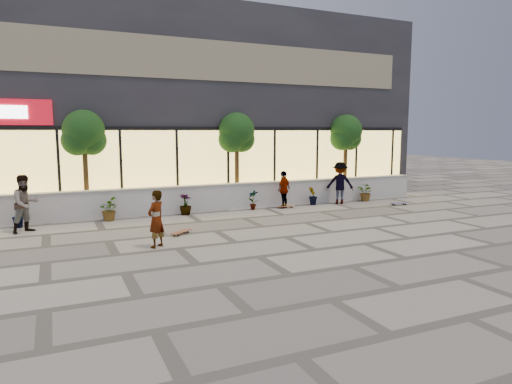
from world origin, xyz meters
name	(u,v)px	position (x,y,z in m)	size (l,w,h in m)	color
ground	(259,257)	(0.00, 0.00, 0.00)	(80.00, 80.00, 0.00)	#A69F8F
planter_wall	(184,199)	(0.00, 7.00, 0.52)	(22.00, 0.42, 1.04)	silver
retail_building	(152,108)	(0.00, 12.49, 4.25)	(24.00, 9.17, 8.50)	#232227
shrub_b	(19,215)	(-5.70, 6.45, 0.41)	(0.45, 0.36, 0.81)	#103512
shrub_c	(108,209)	(-2.90, 6.45, 0.41)	(0.73, 0.63, 0.81)	#103512
shrub_d	(185,204)	(-0.10, 6.45, 0.41)	(0.45, 0.45, 0.81)	#103512
shrub_e	(253,200)	(2.70, 6.45, 0.41)	(0.43, 0.29, 0.81)	#103512
shrub_f	(313,196)	(5.50, 6.45, 0.41)	(0.45, 0.36, 0.81)	#103512
shrub_g	(366,192)	(8.30, 6.45, 0.41)	(0.73, 0.63, 0.81)	#103512
tree_midwest	(84,135)	(-3.50, 7.70, 2.99)	(1.60, 1.50, 3.92)	#4C371B
tree_mideast	(237,135)	(2.50, 7.70, 2.99)	(1.60, 1.50, 3.92)	#4C371B
tree_east	(346,135)	(8.00, 7.70, 2.99)	(1.60, 1.50, 3.92)	#4C371B
skater_center	(156,219)	(-2.14, 2.01, 0.78)	(0.57, 0.37, 1.56)	white
skater_left	(26,204)	(-5.44, 5.56, 0.90)	(0.88, 0.68, 1.80)	tan
skater_right_near	(284,189)	(4.01, 6.30, 0.77)	(0.90, 0.37, 1.54)	silver
skater_right_far	(340,183)	(6.75, 6.30, 0.91)	(1.17, 0.68, 1.82)	maroon
skateboard_center	(181,232)	(-1.14, 3.24, 0.08)	(0.77, 0.68, 0.10)	brown
skateboard_right_near	(286,206)	(4.06, 6.20, 0.08)	(0.78, 0.27, 0.09)	#9B5932
skateboard_right_far	(399,203)	(8.87, 4.92, 0.09)	(0.88, 0.36, 0.10)	#4D457F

